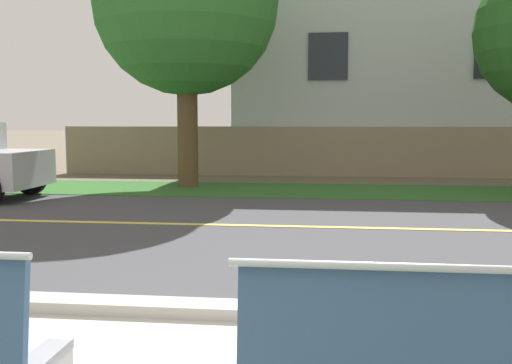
% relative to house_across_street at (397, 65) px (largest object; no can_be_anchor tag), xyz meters
% --- Properties ---
extents(ground_plane, '(140.00, 140.00, 0.00)m').
position_rel_house_across_street_xyz_m(ground_plane, '(-3.10, -9.89, -3.39)').
color(ground_plane, '#665B4C').
extents(curb_edge, '(44.00, 0.30, 0.11)m').
position_rel_house_across_street_xyz_m(curb_edge, '(-3.10, -15.54, -3.33)').
color(curb_edge, '#ADA89E').
rests_on(curb_edge, ground_plane).
extents(street_asphalt, '(52.00, 8.00, 0.01)m').
position_rel_house_across_street_xyz_m(street_asphalt, '(-3.10, -11.39, -3.38)').
color(street_asphalt, '#424247').
rests_on(street_asphalt, ground_plane).
extents(road_centre_line, '(48.00, 0.14, 0.01)m').
position_rel_house_across_street_xyz_m(road_centre_line, '(-3.10, -11.39, -3.38)').
color(road_centre_line, '#E0CC4C').
rests_on(road_centre_line, ground_plane).
extents(far_verge_grass, '(48.00, 2.80, 0.02)m').
position_rel_house_across_street_xyz_m(far_verge_grass, '(-3.10, -6.81, -3.38)').
color(far_verge_grass, '#2D6026').
rests_on(far_verge_grass, ground_plane).
extents(garden_wall, '(13.00, 0.36, 1.40)m').
position_rel_house_across_street_xyz_m(garden_wall, '(-3.41, -3.20, -2.69)').
color(garden_wall, gray).
rests_on(garden_wall, ground_plane).
extents(house_across_street, '(10.76, 6.91, 6.69)m').
position_rel_house_across_street_xyz_m(house_across_street, '(0.00, 0.00, 0.00)').
color(house_across_street, '#B7BCC1').
rests_on(house_across_street, ground_plane).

